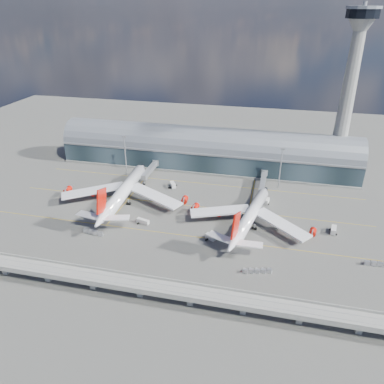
% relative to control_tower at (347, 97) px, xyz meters
% --- Properties ---
extents(ground, '(500.00, 500.00, 0.00)m').
position_rel_control_tower_xyz_m(ground, '(-85.00, -83.00, -51.64)').
color(ground, '#474744').
rests_on(ground, ground).
extents(taxi_lines, '(200.00, 80.12, 0.01)m').
position_rel_control_tower_xyz_m(taxi_lines, '(-85.00, -60.89, -51.63)').
color(taxi_lines, gold).
rests_on(taxi_lines, ground).
extents(terminal, '(200.00, 30.00, 28.00)m').
position_rel_control_tower_xyz_m(terminal, '(-85.00, -5.01, -40.30)').
color(terminal, '#1C292F').
rests_on(terminal, ground).
extents(control_tower, '(19.00, 19.00, 103.00)m').
position_rel_control_tower_xyz_m(control_tower, '(0.00, 0.00, 0.00)').
color(control_tower, gray).
rests_on(control_tower, ground).
extents(guideway, '(220.00, 8.50, 7.20)m').
position_rel_control_tower_xyz_m(guideway, '(-85.00, -138.00, -46.34)').
color(guideway, gray).
rests_on(guideway, ground).
extents(floodlight_mast_left, '(3.00, 0.70, 25.70)m').
position_rel_control_tower_xyz_m(floodlight_mast_left, '(-135.00, -28.00, -38.00)').
color(floodlight_mast_left, gray).
rests_on(floodlight_mast_left, ground).
extents(floodlight_mast_right, '(3.00, 0.70, 25.70)m').
position_rel_control_tower_xyz_m(floodlight_mast_right, '(-35.00, -28.00, -38.00)').
color(floodlight_mast_right, gray).
rests_on(floodlight_mast_right, ground).
extents(airliner_left, '(73.76, 77.49, 23.62)m').
position_rel_control_tower_xyz_m(airliner_left, '(-120.64, -68.04, -44.89)').
color(airliner_left, white).
rests_on(airliner_left, ground).
extents(airliner_right, '(64.94, 67.96, 21.65)m').
position_rel_control_tower_xyz_m(airliner_right, '(-48.31, -76.92, -46.02)').
color(airliner_right, white).
rests_on(airliner_right, ground).
extents(jet_bridge_left, '(4.40, 28.00, 7.25)m').
position_rel_control_tower_xyz_m(jet_bridge_left, '(-117.27, -29.88, -46.46)').
color(jet_bridge_left, gray).
rests_on(jet_bridge_left, ground).
extents(jet_bridge_right, '(4.40, 32.00, 7.25)m').
position_rel_control_tower_xyz_m(jet_bridge_right, '(-44.47, -31.82, -46.46)').
color(jet_bridge_right, gray).
rests_on(jet_bridge_right, ground).
extents(service_truck_0, '(4.95, 8.42, 3.31)m').
position_rel_control_tower_xyz_m(service_truck_0, '(-123.82, -73.68, -49.92)').
color(service_truck_0, beige).
rests_on(service_truck_0, ground).
extents(service_truck_1, '(5.49, 4.42, 2.90)m').
position_rel_control_tower_xyz_m(service_truck_1, '(-65.42, -93.66, -50.17)').
color(service_truck_1, beige).
rests_on(service_truck_1, ground).
extents(service_truck_2, '(7.21, 3.75, 2.51)m').
position_rel_control_tower_xyz_m(service_truck_2, '(-102.26, -87.08, -50.33)').
color(service_truck_2, beige).
rests_on(service_truck_2, ground).
extents(service_truck_3, '(3.26, 6.45, 2.98)m').
position_rel_control_tower_xyz_m(service_truck_3, '(-7.02, -73.82, -50.11)').
color(service_truck_3, beige).
rests_on(service_truck_3, ground).
extents(service_truck_4, '(3.21, 5.28, 2.86)m').
position_rel_control_tower_xyz_m(service_truck_4, '(-41.02, -50.35, -50.19)').
color(service_truck_4, beige).
rests_on(service_truck_4, ground).
extents(service_truck_5, '(5.21, 6.64, 3.03)m').
position_rel_control_tower_xyz_m(service_truck_5, '(-98.79, -42.42, -50.09)').
color(service_truck_5, beige).
rests_on(service_truck_5, ground).
extents(cargo_train_0, '(11.48, 3.49, 1.89)m').
position_rel_control_tower_xyz_m(cargo_train_0, '(-122.93, -101.92, -50.65)').
color(cargo_train_0, gray).
rests_on(cargo_train_0, ground).
extents(cargo_train_1, '(12.68, 4.56, 1.68)m').
position_rel_control_tower_xyz_m(cargo_train_1, '(-41.59, -113.43, -50.76)').
color(cargo_train_1, gray).
rests_on(cargo_train_1, ground).
extents(cargo_train_2, '(8.24, 2.16, 1.83)m').
position_rel_control_tower_xyz_m(cargo_train_2, '(7.51, -97.00, -50.68)').
color(cargo_train_2, gray).
rests_on(cargo_train_2, ground).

